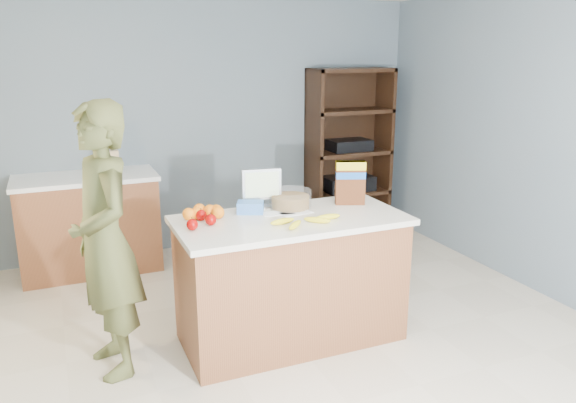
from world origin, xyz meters
name	(u,v)px	position (x,y,z in m)	size (l,w,h in m)	color
floor	(308,358)	(0.00, 0.00, 0.00)	(4.50, 5.00, 0.02)	beige
walls	(311,110)	(0.00, 0.00, 1.65)	(4.52, 5.02, 2.51)	slate
counter_peninsula	(291,284)	(0.00, 0.30, 0.42)	(1.56, 0.76, 0.90)	brown
back_cabinet	(89,223)	(-1.20, 2.20, 0.45)	(1.24, 0.62, 0.90)	brown
shelving_unit	(347,155)	(1.55, 2.35, 0.86)	(0.90, 0.40, 1.80)	black
person	(105,242)	(-1.20, 0.40, 0.86)	(0.63, 0.41, 1.72)	#4D5028
knife_block	(112,162)	(-0.96, 2.15, 1.02)	(0.12, 0.10, 0.31)	tan
envelopes	(287,213)	(0.02, 0.41, 0.90)	(0.35, 0.18, 0.00)	white
bananas	(306,221)	(0.04, 0.14, 0.92)	(0.50, 0.21, 0.04)	yellow
apples	(201,220)	(-0.60, 0.37, 0.94)	(0.21, 0.25, 0.07)	#940302
oranges	(205,212)	(-0.54, 0.52, 0.94)	(0.28, 0.20, 0.08)	orange
blue_carton	(250,207)	(-0.21, 0.51, 0.94)	(0.18, 0.12, 0.08)	blue
salad_bowl	(290,200)	(0.09, 0.52, 0.96)	(0.30, 0.30, 0.13)	#267219
tv	(262,186)	(-0.09, 0.61, 1.06)	(0.28, 0.12, 0.28)	silver
cereal_box	(350,179)	(0.53, 0.44, 1.09)	(0.23, 0.15, 0.32)	#592B14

